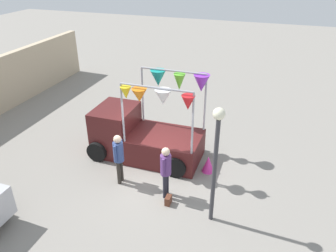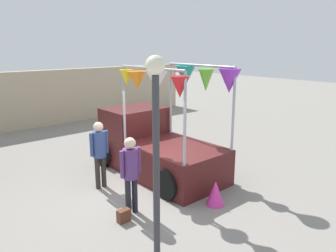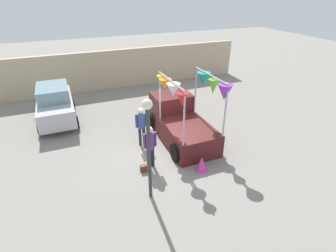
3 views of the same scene
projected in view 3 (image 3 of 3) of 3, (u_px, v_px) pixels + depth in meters
The scene contains 9 objects.
ground_plane at pixel (166, 152), 11.32m from camera, with size 60.00×60.00×0.00m, color gray.
vendor_truck at pixel (180, 119), 12.05m from camera, with size 2.48×4.17×3.20m.
parked_car at pixel (55, 104), 13.55m from camera, with size 1.88×4.00×1.88m.
person_customer at pixel (150, 143), 9.90m from camera, with size 0.53×0.34×1.78m.
person_vendor at pixel (141, 123), 11.33m from camera, with size 0.53×0.34×1.80m.
handbag at pixel (144, 168), 10.07m from camera, with size 0.28×0.16×0.28m, color #592D1E.
street_lamp at pixel (148, 137), 7.83m from camera, with size 0.32×0.32×3.57m.
brick_boundary_wall at pixel (117, 69), 17.94m from camera, with size 18.00×0.36×2.60m, color tan.
folded_kite_bundle_magenta at pixel (202, 164), 10.05m from camera, with size 0.44×0.44×0.60m, color #D83399.
Camera 3 is at (-3.51, -8.76, 6.34)m, focal length 28.00 mm.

